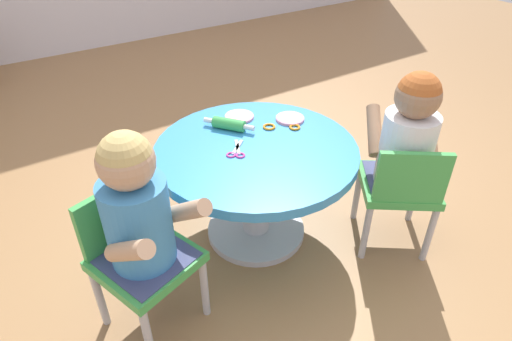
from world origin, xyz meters
The scene contains 12 objects.
ground_plane centered at (0.00, 0.00, 0.00)m, with size 10.00×10.00×0.00m, color #9E7247.
craft_table centered at (0.00, 0.00, 0.34)m, with size 0.83×0.83×0.46m.
child_chair_left centered at (-0.57, -0.15, 0.31)m, with size 0.38×0.38×0.54m.
seated_child_left centered at (-0.56, -0.19, 0.53)m, with size 0.36×0.41×0.51m.
child_chair_right centered at (0.46, -0.38, 0.31)m, with size 0.42×0.42×0.54m.
seated_child_right centered at (0.48, -0.35, 0.53)m, with size 0.42×0.44×0.51m.
rolling_pin centered at (-0.02, 0.19, 0.49)m, with size 0.16×0.20×0.05m.
craft_scissors centered at (-0.09, 0.01, 0.46)m, with size 0.12×0.14×0.01m.
playdough_blob_0 centered at (0.25, 0.11, 0.47)m, with size 0.13×0.13×0.01m, color pink.
playdough_blob_1 centered at (0.08, 0.25, 0.47)m, with size 0.13×0.13×0.01m, color pink.
cookie_cutter_0 centered at (0.13, 0.10, 0.47)m, with size 0.06×0.06×0.01m, color orange.
cookie_cutter_1 centered at (0.22, 0.04, 0.47)m, with size 0.05×0.05×0.01m, color orange.
Camera 1 is at (-0.81, -1.24, 1.37)m, focal length 30.47 mm.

